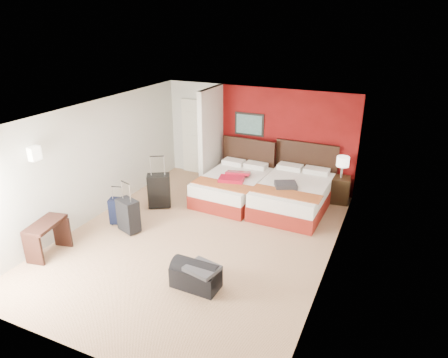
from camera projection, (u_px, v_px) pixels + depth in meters
The scene contains 17 objects.
ground at pixel (199, 238), 8.03m from camera, with size 6.50×6.50×0.00m, color tan.
room_walls at pixel (173, 149), 9.29m from camera, with size 5.02×6.52×2.50m.
red_accent_panel at pixel (285, 140), 10.00m from camera, with size 3.50×0.04×2.50m, color maroon.
partition_wall at pixel (211, 138), 10.14m from camera, with size 0.12×1.20×2.50m, color silver.
entry_door at pixel (196, 137), 11.01m from camera, with size 0.82×0.06×2.05m, color silver.
bed_left at pixel (232, 188), 9.63m from camera, with size 1.36×1.94×0.58m, color silver.
bed_right at pixel (293, 196), 9.13m from camera, with size 1.47×2.09×0.63m, color white.
red_suitcase_open at pixel (235, 177), 9.38m from camera, with size 0.56×0.78×0.10m, color #AC0E26.
jacket_bundle at pixel (286, 185), 8.77m from camera, with size 0.46×0.37×0.11m, color #35353A.
nightstand at pixel (340, 190), 9.48m from camera, with size 0.44×0.44×0.61m, color black.
table_lamp at pixel (342, 167), 9.26m from camera, with size 0.29×0.29×0.51m, color white.
suitcase_black at pixel (159, 192), 9.20m from camera, with size 0.51×0.32×0.76m, color black.
suitcase_charcoal at pixel (129, 217), 8.15m from camera, with size 0.45×0.28×0.67m, color black.
suitcase_navy at pixel (120, 212), 8.48m from camera, with size 0.39×0.24×0.54m, color black.
duffel_bag at pixel (196, 276), 6.52m from camera, with size 0.77×0.41×0.39m, color black.
jacket_draped at pixel (202, 268), 6.33m from camera, with size 0.50×0.42×0.07m, color #3B3B40.
desk at pixel (48, 239), 7.34m from camera, with size 0.40×0.80×0.67m, color black.
Camera 1 is at (3.33, -6.17, 4.11)m, focal length 32.33 mm.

